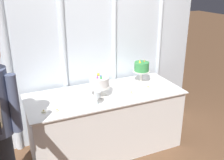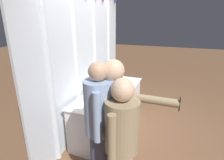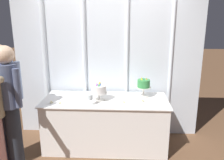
% 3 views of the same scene
% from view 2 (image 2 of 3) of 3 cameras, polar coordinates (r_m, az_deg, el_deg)
% --- Properties ---
extents(ground_plane, '(24.00, 24.00, 0.00)m').
position_cam_2_polar(ground_plane, '(3.75, 0.89, -15.05)').
color(ground_plane, brown).
extents(draped_curtain, '(3.15, 0.15, 2.87)m').
position_cam_2_polar(draped_curtain, '(3.38, -8.50, 8.76)').
color(draped_curtain, silver).
rests_on(draped_curtain, ground_plane).
extents(cake_table, '(1.93, 0.79, 0.80)m').
position_cam_2_polar(cake_table, '(3.57, -0.61, -9.38)').
color(cake_table, white).
rests_on(cake_table, ground_plane).
extents(cake_display_nearleft, '(0.26, 0.26, 0.28)m').
position_cam_2_polar(cake_display_nearleft, '(3.25, -0.59, -1.34)').
color(cake_display_nearleft, silver).
rests_on(cake_display_nearleft, cake_table).
extents(cake_display_nearright, '(0.24, 0.24, 0.33)m').
position_cam_2_polar(cake_display_nearright, '(3.92, 0.45, 2.68)').
color(cake_display_nearright, silver).
rests_on(cake_display_nearright, cake_table).
extents(wine_glass, '(0.08, 0.08, 0.16)m').
position_cam_2_polar(wine_glass, '(3.10, 2.36, -3.30)').
color(wine_glass, silver).
rests_on(wine_glass, cake_table).
extents(tealight_far_left, '(0.05, 0.05, 0.03)m').
position_cam_2_polar(tealight_far_left, '(2.67, -3.02, -9.80)').
color(tealight_far_left, beige).
rests_on(tealight_far_left, cake_table).
extents(tealight_near_left, '(0.04, 0.04, 0.03)m').
position_cam_2_polar(tealight_near_left, '(2.77, -1.34, -8.62)').
color(tealight_near_left, beige).
rests_on(tealight_near_left, cake_table).
extents(tealight_near_right, '(0.05, 0.05, 0.04)m').
position_cam_2_polar(tealight_near_right, '(3.60, 3.23, -2.00)').
color(tealight_near_right, beige).
rests_on(tealight_near_right, cake_table).
extents(tealight_far_right, '(0.05, 0.05, 0.04)m').
position_cam_2_polar(tealight_far_right, '(3.88, 3.49, -0.49)').
color(tealight_far_right, beige).
rests_on(tealight_far_right, cake_table).
extents(guest_man_dark_suit, '(0.41, 0.39, 1.69)m').
position_cam_2_polar(guest_man_dark_suit, '(2.13, 0.38, -13.16)').
color(guest_man_dark_suit, '#282D38').
rests_on(guest_man_dark_suit, ground_plane).
extents(guest_man_pink_jacket, '(0.46, 0.41, 1.69)m').
position_cam_2_polar(guest_man_pink_jacket, '(2.08, -3.98, -14.92)').
color(guest_man_pink_jacket, '#4C5675').
rests_on(guest_man_pink_jacket, ground_plane).
extents(guest_girl_blue_dress, '(0.51, 0.71, 1.57)m').
position_cam_2_polar(guest_girl_blue_dress, '(1.99, 3.24, -19.29)').
color(guest_girl_blue_dress, '#D6938E').
rests_on(guest_girl_blue_dress, ground_plane).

